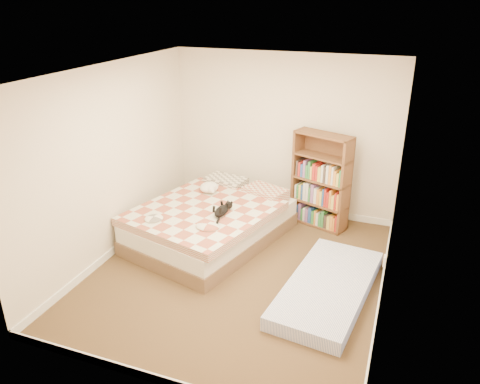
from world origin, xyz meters
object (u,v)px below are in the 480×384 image
(floor_mattress, at_px, (328,288))
(white_dog, at_px, (209,187))
(bed, at_px, (213,221))
(bookshelf, at_px, (320,191))
(black_cat, at_px, (222,210))

(floor_mattress, bearing_deg, white_dog, 156.61)
(floor_mattress, bearing_deg, bed, 163.22)
(bookshelf, bearing_deg, bed, -123.48)
(floor_mattress, xyz_separation_m, black_cat, (-1.56, 0.56, 0.51))
(floor_mattress, bearing_deg, bookshelf, 112.05)
(black_cat, bearing_deg, bookshelf, 58.41)
(bed, xyz_separation_m, black_cat, (0.26, -0.24, 0.32))
(bed, bearing_deg, floor_mattress, -8.72)
(bed, relative_size, white_dog, 8.24)
(white_dog, bearing_deg, black_cat, -50.83)
(bookshelf, relative_size, black_cat, 2.51)
(bed, height_order, floor_mattress, bed)
(floor_mattress, distance_m, black_cat, 1.73)
(bed, distance_m, bookshelf, 1.68)
(bed, xyz_separation_m, white_dog, (-0.21, 0.39, 0.34))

